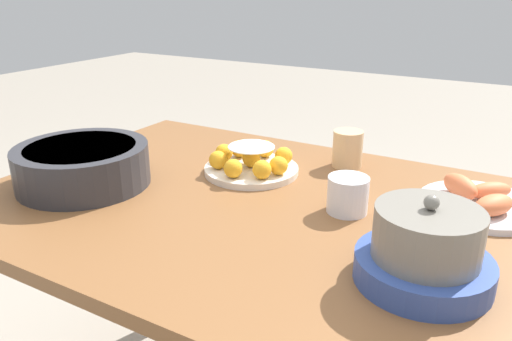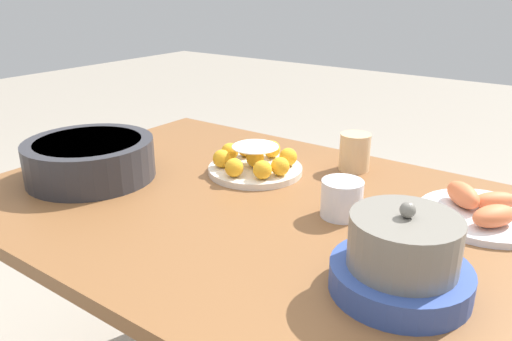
% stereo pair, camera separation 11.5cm
% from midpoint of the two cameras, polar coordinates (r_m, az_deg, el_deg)
% --- Properties ---
extents(dining_table, '(1.24, 0.86, 0.76)m').
position_cam_midpoint_polar(dining_table, '(1.13, -2.35, -8.76)').
color(dining_table, brown).
rests_on(dining_table, ground_plane).
extents(cake_plate, '(0.23, 0.23, 0.08)m').
position_cam_midpoint_polar(cake_plate, '(1.24, -3.24, 0.88)').
color(cake_plate, silver).
rests_on(cake_plate, dining_table).
extents(serving_bowl, '(0.30, 0.30, 0.09)m').
position_cam_midpoint_polar(serving_bowl, '(1.24, -21.74, 0.64)').
color(serving_bowl, '#2D2D33').
rests_on(serving_bowl, dining_table).
extents(sauce_bowl, '(0.08, 0.08, 0.03)m').
position_cam_midpoint_polar(sauce_bowl, '(1.47, -17.79, 2.69)').
color(sauce_bowl, tan).
rests_on(sauce_bowl, dining_table).
extents(seafood_platter, '(0.25, 0.25, 0.06)m').
position_cam_midpoint_polar(seafood_platter, '(1.12, 21.62, -3.31)').
color(seafood_platter, silver).
rests_on(seafood_platter, dining_table).
extents(cup_near, '(0.08, 0.08, 0.09)m').
position_cam_midpoint_polar(cup_near, '(1.29, 7.93, 2.44)').
color(cup_near, '#DBB27F').
rests_on(cup_near, dining_table).
extents(cup_far, '(0.08, 0.08, 0.08)m').
position_cam_midpoint_polar(cup_far, '(1.03, 7.34, -2.82)').
color(cup_far, white).
rests_on(cup_far, dining_table).
extents(warming_pot, '(0.22, 0.22, 0.15)m').
position_cam_midpoint_polar(warming_pot, '(0.81, 14.94, -8.95)').
color(warming_pot, '#334C99').
rests_on(warming_pot, dining_table).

